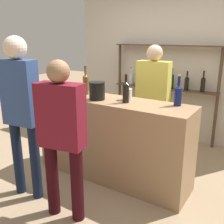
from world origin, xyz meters
TOP-DOWN VIEW (x-y plane):
  - ground_plane at (0.00, 0.00)m, footprint 16.00×16.00m
  - bar_counter at (0.00, 0.00)m, footprint 2.02×0.55m
  - back_wall at (0.00, 1.87)m, footprint 3.62×0.12m
  - back_shelf at (0.00, 1.69)m, footprint 1.86×0.18m
  - counter_bottle_0 at (0.77, 0.16)m, footprint 0.08×0.08m
  - counter_bottle_1 at (0.21, -0.03)m, footprint 0.08×0.08m
  - counter_bottle_2 at (-0.46, 0.07)m, footprint 0.07×0.07m
  - wine_glass at (-0.66, 0.04)m, footprint 0.08×0.08m
  - ice_bucket at (-0.16, -0.09)m, footprint 0.20×0.20m
  - cork_jar at (0.16, 0.09)m, footprint 0.12×0.12m
  - server_behind_counter at (0.19, 0.78)m, footprint 0.47×0.23m
  - customer_left at (-0.60, -0.87)m, footprint 0.42×0.24m
  - customer_center at (0.02, -0.92)m, footprint 0.48×0.28m

SIDE VIEW (x-z plane):
  - ground_plane at x=0.00m, z-range 0.00..0.00m
  - bar_counter at x=0.00m, z-range 0.00..1.05m
  - customer_center at x=0.02m, z-range 0.13..1.73m
  - server_behind_counter at x=0.19m, z-range 0.14..1.82m
  - back_shelf at x=0.00m, z-range 0.26..1.91m
  - customer_left at x=-0.60m, z-range 0.19..1.99m
  - cork_jar at x=0.16m, z-range 1.04..1.18m
  - wine_glass at x=-0.66m, z-range 1.08..1.22m
  - ice_bucket at x=-0.16m, z-range 1.05..1.26m
  - counter_bottle_0 at x=0.77m, z-range 1.00..1.35m
  - counter_bottle_1 at x=0.21m, z-range 1.01..1.35m
  - counter_bottle_2 at x=-0.46m, z-range 1.00..1.37m
  - back_wall at x=0.00m, z-range 0.00..2.80m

